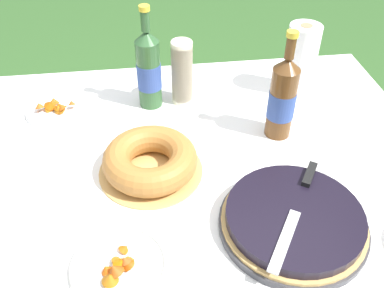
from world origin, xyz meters
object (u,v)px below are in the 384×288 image
object	(u,v)px
serving_knife	(299,203)
snack_plate_far	(58,108)
bundt_cake	(150,161)
cider_bottle_amber	(282,98)
cup_stack	(182,73)
paper_towel_roll	(300,60)
snack_plate_left	(119,266)
berry_tart	(294,220)
cider_bottle_green	(149,70)

from	to	relation	value
serving_knife	snack_plate_far	world-z (taller)	serving_knife
serving_knife	bundt_cake	world-z (taller)	bundt_cake
cider_bottle_amber	snack_plate_far	world-z (taller)	cider_bottle_amber
snack_plate_far	cider_bottle_amber	bearing A→B (deg)	-16.76
cup_stack	paper_towel_roll	xyz separation A→B (m)	(0.42, 0.01, 0.01)
snack_plate_far	snack_plate_left	bearing A→B (deg)	-72.46
berry_tart	cup_stack	size ratio (longest dim) A/B	1.63
berry_tart	snack_plate_left	world-z (taller)	berry_tart
bundt_cake	snack_plate_left	world-z (taller)	bundt_cake
bundt_cake	snack_plate_left	xyz separation A→B (m)	(-0.09, -0.32, -0.03)
berry_tart	paper_towel_roll	xyz separation A→B (m)	(0.21, 0.61, 0.10)
snack_plate_far	berry_tart	bearing A→B (deg)	-42.83
cup_stack	snack_plate_far	xyz separation A→B (m)	(-0.43, -0.01, -0.10)
cider_bottle_green	snack_plate_far	xyz separation A→B (m)	(-0.32, -0.00, -0.12)
bundt_cake	cup_stack	bearing A→B (deg)	69.50
bundt_cake	cider_bottle_amber	bearing A→B (deg)	17.24
cider_bottle_green	snack_plate_left	xyz separation A→B (m)	(-0.11, -0.66, -0.12)
bundt_cake	berry_tart	bearing A→B (deg)	-36.42
snack_plate_left	cider_bottle_green	bearing A→B (deg)	80.48
bundt_cake	paper_towel_roll	size ratio (longest dim) A/B	1.18
bundt_cake	snack_plate_far	size ratio (longest dim) A/B	1.36
cider_bottle_green	paper_towel_roll	bearing A→B (deg)	1.85
serving_knife	cider_bottle_green	size ratio (longest dim) A/B	0.93
cider_bottle_amber	paper_towel_roll	world-z (taller)	cider_bottle_amber
paper_towel_roll	cider_bottle_green	bearing A→B (deg)	-178.15
cider_bottle_green	cider_bottle_amber	distance (m)	0.45
serving_knife	snack_plate_far	size ratio (longest dim) A/B	1.50
serving_knife	snack_plate_left	size ratio (longest dim) A/B	1.45
bundt_cake	cider_bottle_amber	xyz separation A→B (m)	(0.41, 0.13, 0.09)
snack_plate_left	cider_bottle_amber	bearing A→B (deg)	41.45
cup_stack	snack_plate_left	xyz separation A→B (m)	(-0.22, -0.67, -0.10)
cup_stack	cider_bottle_amber	size ratio (longest dim) A/B	0.65
cup_stack	paper_towel_roll	world-z (taller)	paper_towel_roll
bundt_cake	snack_plate_far	world-z (taller)	bundt_cake
berry_tart	cider_bottle_green	bearing A→B (deg)	118.27
snack_plate_far	paper_towel_roll	size ratio (longest dim) A/B	0.87
bundt_cake	paper_towel_roll	bearing A→B (deg)	33.51
bundt_cake	cider_bottle_green	world-z (taller)	cider_bottle_green
snack_plate_far	paper_towel_roll	bearing A→B (deg)	1.45
snack_plate_left	snack_plate_far	size ratio (longest dim) A/B	1.03
snack_plate_left	snack_plate_far	world-z (taller)	same
snack_plate_left	paper_towel_roll	size ratio (longest dim) A/B	0.90
berry_tart	serving_knife	xyz separation A→B (m)	(0.02, 0.02, 0.04)
berry_tart	bundt_cake	bearing A→B (deg)	143.58
berry_tart	snack_plate_far	world-z (taller)	berry_tart
snack_plate_left	snack_plate_far	bearing A→B (deg)	107.54
bundt_cake	cup_stack	xyz separation A→B (m)	(0.13, 0.35, 0.07)
snack_plate_left	serving_knife	bearing A→B (deg)	11.19
snack_plate_left	paper_towel_roll	bearing A→B (deg)	46.73
snack_plate_left	snack_plate_far	xyz separation A→B (m)	(-0.21, 0.66, 0.00)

